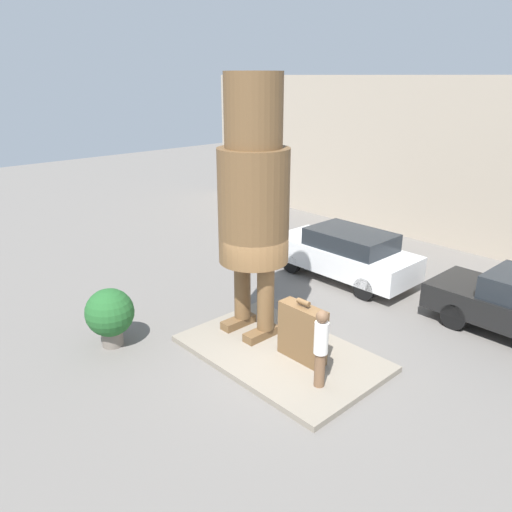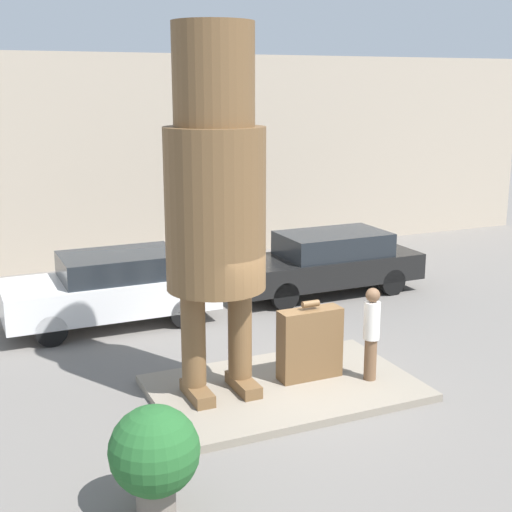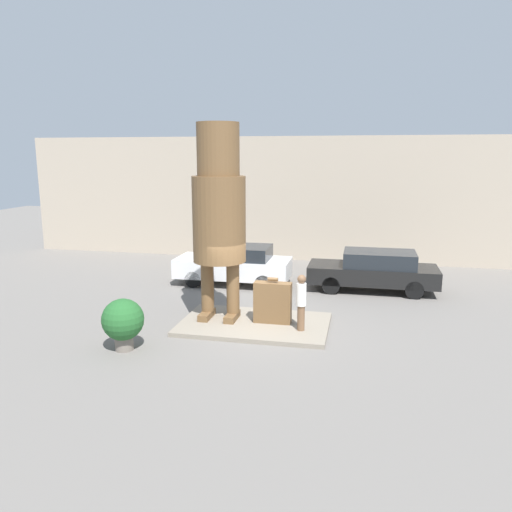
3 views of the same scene
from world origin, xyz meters
name	(u,v)px [view 3 (image 3 of 3)]	position (x,y,z in m)	size (l,w,h in m)	color
ground_plane	(255,326)	(0.00, 0.00, 0.00)	(60.00, 60.00, 0.00)	slate
pedestal	(255,324)	(0.00, 0.00, 0.06)	(4.43, 2.83, 0.13)	gray
building_backdrop	(299,199)	(0.00, 10.11, 2.97)	(28.00, 0.60, 5.94)	tan
statue_figure	(219,207)	(-1.13, 0.22, 3.57)	(1.59, 1.59, 5.88)	brown
giant_suitcase	(273,302)	(0.53, 0.11, 0.75)	(1.12, 0.38, 1.40)	brown
tourist	(301,300)	(1.45, -0.39, 1.03)	(0.28, 0.28, 1.64)	brown
parked_car_white	(234,264)	(-1.84, 4.66, 0.83)	(4.50, 1.81, 1.57)	silver
parked_car_black	(374,270)	(3.56, 4.87, 0.81)	(4.79, 1.82, 1.53)	black
planter_pot	(123,321)	(-2.99, -2.53, 0.80)	(1.11, 1.11, 1.39)	#70665B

